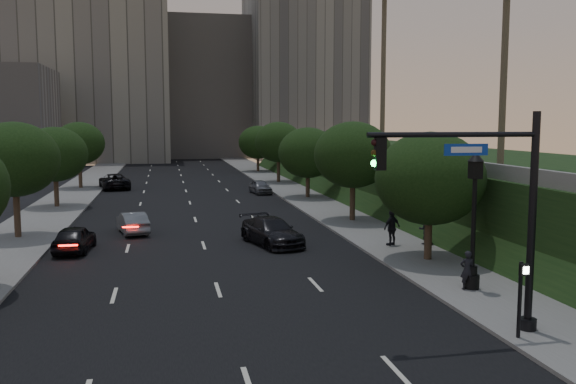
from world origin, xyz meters
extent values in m
plane|color=black|center=(0.00, 0.00, 0.00)|extent=(160.00, 160.00, 0.00)
cube|color=black|center=(0.00, 30.00, 0.01)|extent=(16.00, 140.00, 0.02)
cube|color=slate|center=(10.25, 30.00, 0.07)|extent=(4.50, 140.00, 0.15)
cube|color=slate|center=(-10.25, 30.00, 0.07)|extent=(4.50, 140.00, 0.15)
cube|color=black|center=(22.00, 28.00, 2.00)|extent=(18.00, 90.00, 4.00)
cube|color=slate|center=(13.50, 28.00, 4.35)|extent=(0.35, 90.00, 0.70)
cube|color=gray|center=(-14.00, 92.00, 16.00)|extent=(26.00, 20.00, 32.00)
cube|color=#A09A92|center=(6.00, 102.00, 13.00)|extent=(22.00, 18.00, 26.00)
cube|color=gray|center=(24.00, 96.00, 18.00)|extent=(20.00, 22.00, 36.00)
cylinder|color=#38281C|center=(10.30, 8.00, 1.43)|extent=(0.36, 0.36, 2.86)
ellipsoid|color=black|center=(10.30, 8.00, 4.03)|extent=(5.20, 5.20, 4.42)
cylinder|color=#38281C|center=(10.30, 20.00, 1.61)|extent=(0.36, 0.36, 3.21)
ellipsoid|color=black|center=(10.30, 20.00, 4.53)|extent=(5.20, 5.20, 4.42)
cylinder|color=#38281C|center=(10.30, 33.00, 1.43)|extent=(0.36, 0.36, 2.86)
ellipsoid|color=black|center=(10.30, 33.00, 4.03)|extent=(5.20, 5.20, 4.42)
cylinder|color=#38281C|center=(10.30, 47.00, 1.61)|extent=(0.36, 0.36, 3.21)
ellipsoid|color=black|center=(10.30, 47.00, 4.53)|extent=(5.20, 5.20, 4.42)
cylinder|color=#38281C|center=(10.30, 62.00, 1.43)|extent=(0.36, 0.36, 2.86)
ellipsoid|color=black|center=(10.30, 62.00, 4.03)|extent=(5.20, 5.20, 4.42)
cylinder|color=#38281C|center=(-10.30, 18.00, 1.63)|extent=(0.36, 0.36, 3.26)
ellipsoid|color=black|center=(-10.30, 18.00, 4.59)|extent=(5.00, 5.00, 4.25)
cylinder|color=#38281C|center=(-10.30, 31.00, 1.50)|extent=(0.36, 0.36, 2.99)
ellipsoid|color=black|center=(-10.30, 31.00, 4.22)|extent=(5.00, 5.00, 4.25)
cylinder|color=#38281C|center=(-10.30, 45.00, 1.63)|extent=(0.36, 0.36, 3.26)
ellipsoid|color=black|center=(-10.30, 45.00, 4.59)|extent=(5.00, 5.00, 4.25)
cylinder|color=#4C4233|center=(17.50, 14.00, 10.00)|extent=(0.40, 0.40, 12.00)
cylinder|color=#4C4233|center=(16.00, 30.00, 11.25)|extent=(0.40, 0.40, 14.50)
cylinder|color=black|center=(9.16, -1.98, 3.50)|extent=(0.24, 0.24, 7.00)
cylinder|color=black|center=(9.16, -1.98, 0.25)|extent=(0.56, 0.56, 0.50)
cylinder|color=black|center=(6.46, -1.98, 6.30)|extent=(5.40, 0.16, 0.16)
cube|color=black|center=(4.16, -1.98, 5.75)|extent=(0.32, 0.22, 0.95)
sphere|color=black|center=(3.98, -1.98, 6.08)|extent=(0.20, 0.20, 0.20)
sphere|color=#3F2B0A|center=(3.98, -1.98, 5.78)|extent=(0.20, 0.20, 0.20)
sphere|color=#19F24C|center=(3.98, -1.98, 5.48)|extent=(0.20, 0.20, 0.20)
cube|color=#0D3AAC|center=(6.86, -1.98, 5.85)|extent=(1.40, 0.05, 0.35)
cylinder|color=black|center=(9.78, 2.76, 0.35)|extent=(0.60, 0.60, 0.70)
cylinder|color=black|center=(9.78, 2.76, 0.85)|extent=(0.40, 0.40, 0.40)
cylinder|color=black|center=(9.78, 2.76, 2.80)|extent=(0.18, 0.18, 3.60)
cube|color=black|center=(9.78, 2.76, 4.85)|extent=(0.42, 0.42, 0.70)
cone|color=black|center=(9.78, 2.76, 5.35)|extent=(0.64, 0.64, 0.35)
sphere|color=black|center=(9.78, 2.76, 5.55)|extent=(0.14, 0.14, 0.14)
cylinder|color=black|center=(8.46, -2.59, 1.25)|extent=(0.12, 0.12, 2.50)
cube|color=black|center=(8.46, -2.77, 2.30)|extent=(0.30, 0.14, 0.35)
cube|color=white|center=(8.46, -2.85, 2.30)|extent=(0.18, 0.02, 0.22)
imported|color=black|center=(-6.64, 13.80, 0.70)|extent=(1.98, 4.22, 1.40)
imported|color=slate|center=(-3.96, 18.58, 0.66)|extent=(2.24, 4.19, 1.31)
imported|color=black|center=(-6.98, 44.29, 0.78)|extent=(3.66, 6.04, 1.57)
imported|color=black|center=(3.67, 13.50, 0.74)|extent=(3.35, 5.46, 1.48)
imported|color=slate|center=(6.76, 37.41, 0.65)|extent=(1.99, 3.99, 1.31)
imported|color=black|center=(9.54, 2.69, 0.92)|extent=(0.60, 0.43, 1.54)
imported|color=black|center=(11.69, 11.34, 0.94)|extent=(0.92, 0.82, 1.58)
imported|color=black|center=(9.78, 11.40, 1.10)|extent=(1.20, 0.88, 1.90)
camera|label=1|loc=(-1.97, -18.75, 6.66)|focal=38.00mm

